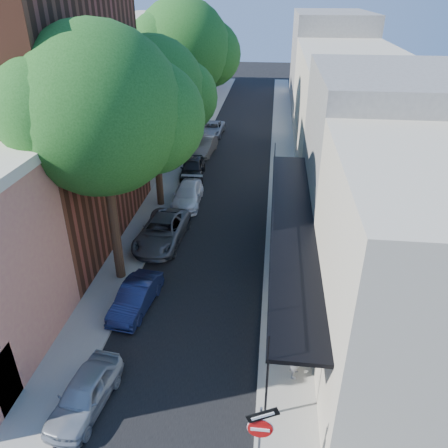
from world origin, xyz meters
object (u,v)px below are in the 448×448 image
(oak_far, at_px, (189,50))
(sign_post, at_px, (260,431))
(oak_near, at_px, (112,113))
(parked_car_b, at_px, (136,297))
(oak_mid, at_px, (160,92))
(parked_car_g, at_px, (212,129))
(pedestrian, at_px, (296,354))
(parked_car_c, at_px, (162,231))
(parked_car_d, at_px, (188,195))
(parked_car_e, at_px, (193,168))
(parked_car_f, at_px, (204,146))
(parked_car_a, at_px, (85,394))

(oak_far, bearing_deg, sign_post, -76.09)
(oak_near, relative_size, parked_car_b, 3.21)
(oak_near, distance_m, parked_car_b, 7.73)
(oak_far, distance_m, parked_car_b, 20.87)
(oak_mid, bearing_deg, parked_car_g, 86.88)
(oak_near, bearing_deg, pedestrian, -35.47)
(oak_near, xyz_separation_m, oak_far, (0.01, 17.01, 0.38))
(parked_car_b, bearing_deg, sign_post, -43.87)
(oak_far, bearing_deg, parked_car_c, -86.87)
(sign_post, xyz_separation_m, oak_far, (-6.51, 26.30, 6.22))
(parked_car_d, xyz_separation_m, pedestrian, (6.43, -13.66, 0.47))
(parked_car_b, bearing_deg, parked_car_c, 99.35)
(parked_car_e, bearing_deg, oak_near, -98.23)
(oak_far, height_order, parked_car_d, oak_far)
(sign_post, height_order, oak_far, oak_far)
(oak_mid, bearing_deg, oak_far, 89.59)
(sign_post, xyz_separation_m, oak_near, (-6.53, 9.29, 5.84))
(oak_mid, bearing_deg, sign_post, -69.14)
(sign_post, height_order, parked_car_d, sign_post)
(parked_car_d, xyz_separation_m, parked_car_g, (-0.46, 15.01, -0.02))
(oak_far, relative_size, parked_car_f, 2.82)
(oak_far, relative_size, parked_car_d, 2.82)
(pedestrian, bearing_deg, parked_car_f, 22.58)
(parked_car_e, bearing_deg, parked_car_b, -94.01)
(oak_far, xyz_separation_m, parked_car_e, (0.75, -4.34, -7.56))
(oak_far, relative_size, parked_car_e, 2.89)
(oak_far, height_order, parked_car_c, oak_far)
(parked_car_a, height_order, parked_car_f, parked_car_f)
(parked_car_d, bearing_deg, parked_car_b, -93.24)
(sign_post, distance_m, parked_car_f, 27.71)
(oak_near, height_order, parked_car_g, oak_near)
(oak_mid, xyz_separation_m, parked_car_b, (1.02, -10.34, -6.47))
(oak_far, xyz_separation_m, parked_car_f, (0.83, 0.79, -7.56))
(oak_far, bearing_deg, parked_car_d, -82.08)
(oak_near, distance_m, parked_car_c, 7.93)
(oak_near, height_order, parked_car_c, oak_near)
(parked_car_f, xyz_separation_m, parked_car_g, (-0.07, 5.41, -0.11))
(sign_post, relative_size, parked_car_b, 0.84)
(parked_car_c, bearing_deg, parked_car_e, 92.92)
(oak_far, relative_size, parked_car_g, 2.81)
(parked_car_d, bearing_deg, pedestrian, -66.56)
(oak_near, bearing_deg, sign_post, -54.91)
(oak_near, height_order, oak_mid, oak_near)
(sign_post, bearing_deg, oak_near, 125.09)
(sign_post, relative_size, parked_car_g, 0.71)
(parked_car_a, distance_m, parked_car_e, 20.16)
(oak_near, bearing_deg, oak_far, 89.96)
(sign_post, height_order, parked_car_a, sign_post)
(oak_far, bearing_deg, parked_car_g, 82.96)
(oak_near, xyz_separation_m, pedestrian, (7.66, -5.46, -6.79))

